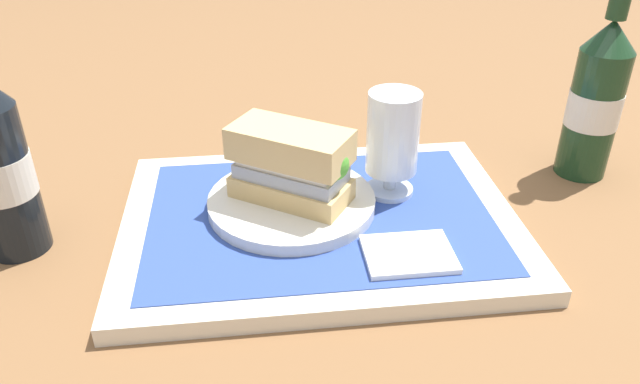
{
  "coord_description": "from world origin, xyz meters",
  "views": [
    {
      "loc": [
        -0.07,
        -0.58,
        0.4
      ],
      "look_at": [
        0.0,
        0.0,
        0.05
      ],
      "focal_mm": 34.76,
      "sensor_mm": 36.0,
      "label": 1
    }
  ],
  "objects_px": {
    "sandwich": "(293,164)",
    "beer_glass": "(392,141)",
    "plate": "(292,202)",
    "beer_bottle": "(596,98)"
  },
  "relations": [
    {
      "from": "sandwich",
      "to": "plate",
      "type": "bearing_deg",
      "value": 180.0
    },
    {
      "from": "sandwich",
      "to": "beer_glass",
      "type": "xyz_separation_m",
      "value": [
        0.12,
        0.02,
        0.01
      ]
    },
    {
      "from": "sandwich",
      "to": "beer_bottle",
      "type": "xyz_separation_m",
      "value": [
        0.39,
        0.08,
        0.03
      ]
    },
    {
      "from": "sandwich",
      "to": "beer_glass",
      "type": "height_order",
      "value": "beer_glass"
    },
    {
      "from": "sandwich",
      "to": "beer_glass",
      "type": "bearing_deg",
      "value": 44.68
    },
    {
      "from": "sandwich",
      "to": "beer_bottle",
      "type": "bearing_deg",
      "value": 44.89
    },
    {
      "from": "plate",
      "to": "sandwich",
      "type": "height_order",
      "value": "sandwich"
    },
    {
      "from": "plate",
      "to": "beer_glass",
      "type": "xyz_separation_m",
      "value": [
        0.12,
        0.02,
        0.06
      ]
    },
    {
      "from": "sandwich",
      "to": "beer_glass",
      "type": "distance_m",
      "value": 0.12
    },
    {
      "from": "beer_bottle",
      "to": "sandwich",
      "type": "bearing_deg",
      "value": -168.48
    }
  ]
}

